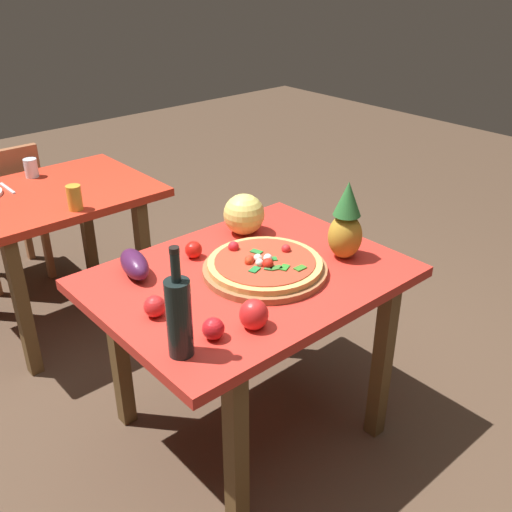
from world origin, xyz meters
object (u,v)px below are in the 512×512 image
at_px(dining_chair, 5,208).
at_px(tomato_near_board, 213,329).
at_px(drinking_glass_water, 31,168).
at_px(tomato_by_bottle, 155,306).
at_px(display_table, 248,296).
at_px(pizza_board, 265,270).
at_px(knife_utensil, 7,188).
at_px(bell_pepper, 254,314).
at_px(wine_bottle, 179,316).
at_px(drinking_glass_juice, 75,198).
at_px(melon, 244,214).
at_px(pineapple_left, 346,224).
at_px(pizza, 264,263).
at_px(eggplant, 135,264).
at_px(tomato_at_corner, 194,250).
at_px(background_table, 50,213).

height_order(dining_chair, tomato_near_board, dining_chair).
bearing_deg(drinking_glass_water, tomato_by_bottle, -98.50).
xyz_separation_m(display_table, tomato_by_bottle, (-0.41, -0.02, 0.14)).
relative_size(pizza_board, knife_utensil, 2.57).
bearing_deg(display_table, bell_pepper, -127.60).
relative_size(wine_bottle, drinking_glass_juice, 3.04).
relative_size(tomato_near_board, drinking_glass_juice, 0.61).
relative_size(pizza_board, melon, 2.68).
bearing_deg(knife_utensil, tomato_by_bottle, -92.79).
bearing_deg(pineapple_left, tomato_near_board, -172.40).
bearing_deg(pineapple_left, pizza, 161.06).
xyz_separation_m(eggplant, drinking_glass_juice, (0.11, 0.71, 0.01)).
height_order(wine_bottle, tomato_by_bottle, wine_bottle).
xyz_separation_m(pineapple_left, bell_pepper, (-0.58, -0.13, -0.09)).
distance_m(dining_chair, melon, 1.71).
height_order(display_table, bell_pepper, bell_pepper).
bearing_deg(display_table, dining_chair, 97.61).
height_order(tomato_near_board, knife_utensil, tomato_near_board).
height_order(pizza_board, pizza, pizza).
bearing_deg(display_table, eggplant, 140.39).
bearing_deg(eggplant, dining_chair, 87.56).
height_order(pineapple_left, eggplant, pineapple_left).
bearing_deg(eggplant, knife_utensil, 91.35).
distance_m(tomato_near_board, drinking_glass_water, 1.79).
height_order(pineapple_left, tomato_at_corner, pineapple_left).
relative_size(pizza_board, drinking_glass_water, 4.74).
bearing_deg(tomato_near_board, eggplant, 87.10).
distance_m(background_table, knife_utensil, 0.24).
bearing_deg(melon, tomato_by_bottle, -155.10).
distance_m(dining_chair, tomato_at_corner, 1.68).
bearing_deg(wine_bottle, bell_pepper, -8.52).
relative_size(pizza_board, tomato_near_board, 6.57).
bearing_deg(drinking_glass_water, drinking_glass_juice, -92.62).
xyz_separation_m(pizza, drinking_glass_water, (-0.23, 1.57, 0.01)).
distance_m(pizza_board, pizza, 0.03).
height_order(bell_pepper, tomato_near_board, bell_pepper).
bearing_deg(drinking_glass_juice, tomato_at_corner, -80.15).
bearing_deg(melon, drinking_glass_juice, 120.81).
relative_size(wine_bottle, knife_utensil, 1.96).
height_order(pizza, tomato_by_bottle, pizza).
distance_m(pizza, tomato_by_bottle, 0.46).
bearing_deg(tomato_near_board, drinking_glass_water, 84.70).
distance_m(background_table, dining_chair, 0.62).
xyz_separation_m(display_table, dining_chair, (-0.25, 1.88, -0.17)).
xyz_separation_m(dining_chair, tomato_at_corner, (0.17, -1.64, 0.30)).
bearing_deg(knife_utensil, drinking_glass_water, 27.88).
bearing_deg(drinking_glass_juice, knife_utensil, 106.77).
xyz_separation_m(display_table, melon, (0.21, 0.28, 0.19)).
height_order(melon, knife_utensil, melon).
relative_size(pizza_board, drinking_glass_juice, 3.98).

